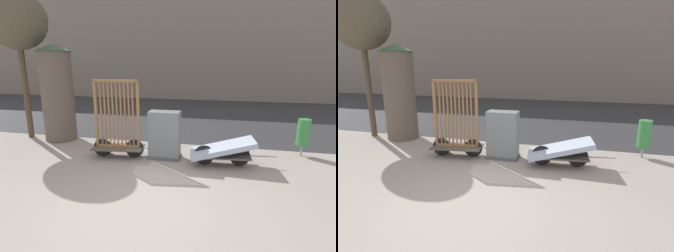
{
  "view_description": "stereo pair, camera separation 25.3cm",
  "coord_description": "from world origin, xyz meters",
  "views": [
    {
      "loc": [
        1.49,
        -4.23,
        2.69
      ],
      "look_at": [
        0.0,
        2.5,
        1.0
      ],
      "focal_mm": 28.0,
      "sensor_mm": 36.0,
      "label": 1
    },
    {
      "loc": [
        1.74,
        -4.17,
        2.69
      ],
      "look_at": [
        0.0,
        2.5,
        1.0
      ],
      "focal_mm": 28.0,
      "sensor_mm": 36.0,
      "label": 2
    }
  ],
  "objects": [
    {
      "name": "ground_plane",
      "position": [
        0.0,
        0.0,
        0.0
      ],
      "size": [
        60.0,
        60.0,
        0.0
      ],
      "primitive_type": "plane",
      "color": "gray"
    },
    {
      "name": "road_strip",
      "position": [
        0.0,
        9.42,
        0.0
      ],
      "size": [
        56.0,
        10.64,
        0.01
      ],
      "color": "#2D2D30",
      "rests_on": "ground_plane"
    },
    {
      "name": "building_facade",
      "position": [
        0.0,
        16.74,
        4.91
      ],
      "size": [
        48.0,
        4.0,
        9.83
      ],
      "color": "slate",
      "rests_on": "ground_plane"
    },
    {
      "name": "bike_cart_with_bedframe",
      "position": [
        -1.46,
        2.5,
        0.78
      ],
      "size": [
        2.17,
        0.86,
        2.23
      ],
      "rotation": [
        0.0,
        0.0,
        0.13
      ],
      "color": "#4C4742",
      "rests_on": "ground_plane"
    },
    {
      "name": "bike_cart_with_mattress",
      "position": [
        1.47,
        2.5,
        0.43
      ],
      "size": [
        2.29,
        1.0,
        0.75
      ],
      "rotation": [
        0.0,
        0.0,
        0.12
      ],
      "color": "#4C4742",
      "rests_on": "ground_plane"
    },
    {
      "name": "utility_cabinet",
      "position": [
        -0.14,
        2.7,
        0.64
      ],
      "size": [
        0.93,
        0.5,
        1.36
      ],
      "color": "#4C4C4C",
      "rests_on": "ground_plane"
    },
    {
      "name": "trash_bin",
      "position": [
        3.74,
        3.75,
        0.71
      ],
      "size": [
        0.35,
        0.35,
        1.1
      ],
      "color": "gray",
      "rests_on": "ground_plane"
    },
    {
      "name": "advertising_column",
      "position": [
        -4.18,
        3.75,
        1.67
      ],
      "size": [
        1.19,
        1.19,
        3.28
      ],
      "color": "brown",
      "rests_on": "ground_plane"
    },
    {
      "name": "street_tree",
      "position": [
        -5.44,
        3.75,
        4.01
      ],
      "size": [
        1.94,
        1.94,
        5.02
      ],
      "color": "#4C3D2D",
      "rests_on": "ground_plane"
    }
  ]
}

